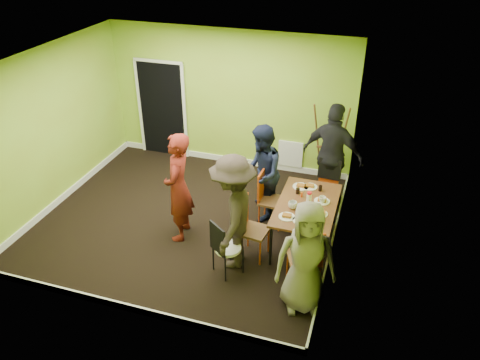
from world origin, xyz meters
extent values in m
plane|color=black|center=(0.00, 0.00, 0.00)|extent=(5.00, 5.00, 0.00)
cube|color=#95B12D|center=(0.00, 2.25, 1.40)|extent=(5.00, 0.04, 2.80)
cube|color=#95B12D|center=(0.00, -2.25, 1.40)|extent=(5.00, 0.04, 2.80)
cube|color=#95B12D|center=(-2.50, 0.00, 1.40)|extent=(0.04, 4.50, 2.80)
cube|color=#95B12D|center=(2.50, 0.00, 1.40)|extent=(0.04, 4.50, 2.80)
cube|color=white|center=(0.00, 0.00, 2.80)|extent=(5.00, 4.50, 0.04)
cube|color=black|center=(-1.50, 2.22, 1.02)|extent=(1.00, 0.05, 2.04)
cube|color=white|center=(1.30, 2.22, 0.40)|extent=(0.50, 0.04, 0.55)
cylinder|color=black|center=(1.65, -0.73, 0.35)|extent=(0.04, 0.04, 0.71)
cylinder|color=black|center=(2.43, -0.73, 0.35)|extent=(0.04, 0.04, 0.71)
cylinder|color=black|center=(1.65, 0.65, 0.35)|extent=(0.04, 0.04, 0.71)
cylinder|color=black|center=(2.43, 0.65, 0.35)|extent=(0.04, 0.04, 0.71)
cube|color=brown|center=(2.04, -0.04, 0.73)|extent=(0.90, 1.50, 0.04)
cylinder|color=#D64D14|center=(1.24, 0.49, 0.23)|extent=(0.03, 0.03, 0.46)
cylinder|color=#D64D14|center=(1.22, 0.15, 0.23)|extent=(0.03, 0.03, 0.46)
cylinder|color=#D64D14|center=(1.58, 0.48, 0.23)|extent=(0.03, 0.03, 0.46)
cylinder|color=#D64D14|center=(1.57, 0.13, 0.23)|extent=(0.03, 0.03, 0.46)
cube|color=brown|center=(1.40, 0.31, 0.46)|extent=(0.42, 0.42, 0.04)
cube|color=#D64D14|center=(1.21, 0.32, 0.74)|extent=(0.04, 0.39, 0.51)
cylinder|color=#D64D14|center=(1.19, -0.40, 0.23)|extent=(0.03, 0.03, 0.46)
cylinder|color=#D64D14|center=(1.15, -0.74, 0.23)|extent=(0.03, 0.03, 0.46)
cylinder|color=#D64D14|center=(1.54, -0.44, 0.23)|extent=(0.03, 0.03, 0.46)
cylinder|color=#D64D14|center=(1.50, -0.78, 0.23)|extent=(0.03, 0.03, 0.46)
cube|color=brown|center=(1.35, -0.59, 0.46)|extent=(0.46, 0.46, 0.04)
cube|color=#D64D14|center=(1.15, -0.57, 0.74)|extent=(0.08, 0.39, 0.51)
cylinder|color=#D64D14|center=(2.37, 1.13, 0.21)|extent=(0.02, 0.02, 0.42)
cylinder|color=#D64D14|center=(2.05, 1.16, 0.21)|extent=(0.02, 0.02, 0.42)
cylinder|color=#D64D14|center=(2.35, 0.82, 0.21)|extent=(0.02, 0.02, 0.42)
cylinder|color=#D64D14|center=(2.03, 0.84, 0.21)|extent=(0.02, 0.02, 0.42)
cube|color=brown|center=(2.20, 0.99, 0.42)|extent=(0.40, 0.40, 0.04)
cube|color=#D64D14|center=(2.21, 1.16, 0.67)|extent=(0.36, 0.05, 0.47)
cylinder|color=#D64D14|center=(2.10, -1.28, 0.25)|extent=(0.03, 0.03, 0.50)
cylinder|color=#D64D14|center=(2.44, -1.13, 0.25)|extent=(0.03, 0.03, 0.50)
cylinder|color=#D64D14|center=(1.96, -0.93, 0.25)|extent=(0.03, 0.03, 0.50)
cylinder|color=#D64D14|center=(2.30, -0.79, 0.25)|extent=(0.03, 0.03, 0.50)
cube|color=brown|center=(2.20, -1.03, 0.50)|extent=(0.57, 0.57, 0.04)
cube|color=#D64D14|center=(2.28, -1.22, 0.79)|extent=(0.40, 0.19, 0.55)
cylinder|color=black|center=(0.87, -1.10, 0.21)|extent=(0.02, 0.02, 0.42)
cylinder|color=black|center=(1.12, -1.28, 0.21)|extent=(0.02, 0.02, 0.42)
cylinder|color=black|center=(1.05, -0.84, 0.21)|extent=(0.02, 0.02, 0.42)
cylinder|color=black|center=(1.31, -1.03, 0.21)|extent=(0.02, 0.02, 0.42)
cylinder|color=white|center=(1.09, -1.06, 0.43)|extent=(0.39, 0.39, 0.05)
cube|color=black|center=(0.98, -1.21, 0.67)|extent=(0.30, 0.23, 0.47)
cylinder|color=brown|center=(1.86, 2.00, 0.83)|extent=(0.24, 0.39, 1.68)
cylinder|color=brown|center=(2.29, 2.00, 0.83)|extent=(0.24, 0.39, 1.68)
cylinder|color=brown|center=(2.07, 1.75, 0.83)|extent=(0.04, 0.38, 1.64)
cube|color=brown|center=(2.07, 1.95, 0.78)|extent=(0.45, 0.04, 0.04)
cylinder|color=white|center=(1.84, 0.43, 0.76)|extent=(0.26, 0.26, 0.01)
cylinder|color=white|center=(1.82, -0.48, 0.76)|extent=(0.25, 0.25, 0.01)
cylinder|color=white|center=(1.99, 0.47, 0.76)|extent=(0.25, 0.25, 0.01)
cylinder|color=white|center=(2.03, -0.52, 0.76)|extent=(0.23, 0.23, 0.01)
cylinder|color=white|center=(2.25, 0.10, 0.76)|extent=(0.25, 0.25, 0.01)
cylinder|color=white|center=(2.29, -0.26, 0.76)|extent=(0.21, 0.21, 0.01)
cylinder|color=white|center=(2.06, -0.06, 0.85)|extent=(0.08, 0.08, 0.20)
cylinder|color=#173AAF|center=(2.27, -0.41, 0.86)|extent=(0.08, 0.08, 0.21)
cylinder|color=#D64D14|center=(1.92, 0.14, 0.79)|extent=(0.03, 0.03, 0.08)
cylinder|color=black|center=(1.84, 0.22, 0.80)|extent=(0.06, 0.06, 0.10)
cylinder|color=black|center=(2.17, 0.41, 0.80)|extent=(0.06, 0.06, 0.09)
cylinder|color=black|center=(2.16, -0.58, 0.79)|extent=(0.06, 0.06, 0.09)
imported|color=white|center=(1.85, -0.22, 0.80)|extent=(0.14, 0.14, 0.11)
imported|color=white|center=(2.25, 0.07, 0.80)|extent=(0.11, 0.11, 0.10)
imported|color=#5F1710|center=(0.06, -0.45, 0.92)|extent=(0.55, 0.74, 1.83)
imported|color=#141A33|center=(1.15, 0.50, 0.85)|extent=(0.86, 0.98, 1.70)
imported|color=#2C231D|center=(1.10, -0.84, 0.91)|extent=(0.82, 1.25, 1.82)
imported|color=black|center=(2.23, 1.31, 0.95)|extent=(1.20, 0.74, 1.91)
imported|color=gray|center=(2.27, -1.41, 0.82)|extent=(0.92, 0.74, 1.64)
camera|label=1|loc=(2.89, -6.13, 4.73)|focal=35.00mm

